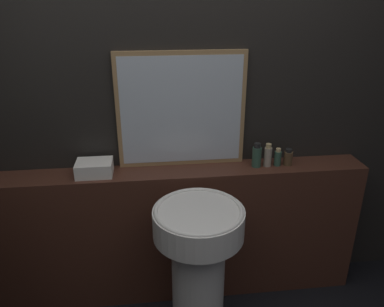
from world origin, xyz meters
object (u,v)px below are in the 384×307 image
towel_stack (94,168)px  conditioner_bottle (268,156)px  lotion_bottle (278,158)px  pedestal_sink (198,263)px  body_wash_bottle (288,158)px  mirror (181,110)px  shampoo_bottle (257,156)px

towel_stack → conditioner_bottle: size_ratio=1.42×
towel_stack → lotion_bottle: size_ratio=1.85×
pedestal_sink → conditioner_bottle: conditioner_bottle is taller
body_wash_bottle → pedestal_sink: bearing=-146.5°
mirror → conditioner_bottle: bearing=-10.1°
pedestal_sink → conditioner_bottle: bearing=40.1°
pedestal_sink → lotion_bottle: lotion_bottle is taller
towel_stack → conditioner_bottle: (1.04, -0.00, 0.03)m
mirror → towel_stack: (-0.52, -0.09, -0.30)m
towel_stack → lotion_bottle: bearing=0.0°
conditioner_bottle → body_wash_bottle: 0.13m
mirror → conditioner_bottle: mirror is taller
mirror → lotion_bottle: (0.58, -0.09, -0.29)m
conditioner_bottle → lotion_bottle: size_ratio=1.30×
pedestal_sink → lotion_bottle: 0.80m
shampoo_bottle → body_wash_bottle: (0.20, 0.00, -0.02)m
conditioner_bottle → shampoo_bottle: bearing=180.0°
conditioner_bottle → body_wash_bottle: size_ratio=1.39×
towel_stack → mirror: bearing=10.0°
mirror → body_wash_bottle: mirror is taller
pedestal_sink → lotion_bottle: size_ratio=7.85×
shampoo_bottle → body_wash_bottle: shampoo_bottle is taller
pedestal_sink → conditioner_bottle: size_ratio=6.06×
shampoo_bottle → conditioner_bottle: (0.07, -0.00, -0.00)m
pedestal_sink → towel_stack: bearing=144.2°
pedestal_sink → towel_stack: (-0.56, 0.40, 0.41)m
towel_stack → body_wash_bottle: bearing=0.0°
lotion_bottle → body_wash_bottle: 0.07m
pedestal_sink → towel_stack: towel_stack is taller
pedestal_sink → shampoo_bottle: shampoo_bottle is taller
mirror → lotion_bottle: bearing=-9.0°
lotion_bottle → body_wash_bottle: lotion_bottle is taller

